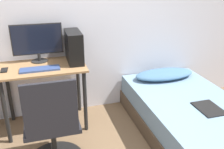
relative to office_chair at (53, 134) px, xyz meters
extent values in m
cube|color=silver|center=(0.22, 1.06, 0.88)|extent=(8.00, 0.05, 2.50)
cube|color=#997047|center=(-0.03, 0.75, 0.38)|extent=(0.95, 0.57, 0.02)
cylinder|color=black|center=(-0.46, 0.51, 0.00)|extent=(0.04, 0.04, 0.75)
cylinder|color=black|center=(0.39, 0.51, 0.00)|extent=(0.04, 0.04, 0.75)
cylinder|color=black|center=(-0.46, 0.99, 0.00)|extent=(0.04, 0.04, 0.75)
cylinder|color=black|center=(0.39, 0.99, 0.00)|extent=(0.04, 0.04, 0.75)
cylinder|color=black|center=(0.00, 0.06, -0.13)|extent=(0.05, 0.05, 0.42)
cube|color=black|center=(0.00, 0.06, 0.10)|extent=(0.48, 0.48, 0.04)
cube|color=black|center=(0.00, -0.16, 0.35)|extent=(0.44, 0.04, 0.47)
cube|color=#4C3D2D|center=(1.52, 0.05, -0.28)|extent=(1.07, 1.97, 0.19)
cube|color=#708EA8|center=(1.52, 0.05, -0.07)|extent=(1.04, 1.93, 0.23)
ellipsoid|color=teal|center=(1.52, 0.78, 0.10)|extent=(0.81, 0.36, 0.11)
cube|color=black|center=(1.59, -0.09, 0.06)|extent=(0.24, 0.32, 0.01)
cylinder|color=black|center=(-0.05, 0.93, 0.40)|extent=(0.19, 0.19, 0.01)
cylinder|color=black|center=(-0.05, 0.93, 0.45)|extent=(0.04, 0.04, 0.09)
cube|color=black|center=(-0.05, 0.93, 0.66)|extent=(0.57, 0.01, 0.35)
cube|color=black|center=(-0.05, 0.92, 0.66)|extent=(0.55, 0.01, 0.33)
cube|color=#33477A|center=(-0.06, 0.64, 0.41)|extent=(0.42, 0.14, 0.02)
cube|color=black|center=(0.34, 0.81, 0.57)|extent=(0.17, 0.42, 0.36)
cube|color=black|center=(-0.43, 0.73, 0.40)|extent=(0.07, 0.14, 0.01)
camera|label=1|loc=(-0.02, -1.98, 1.38)|focal=40.00mm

